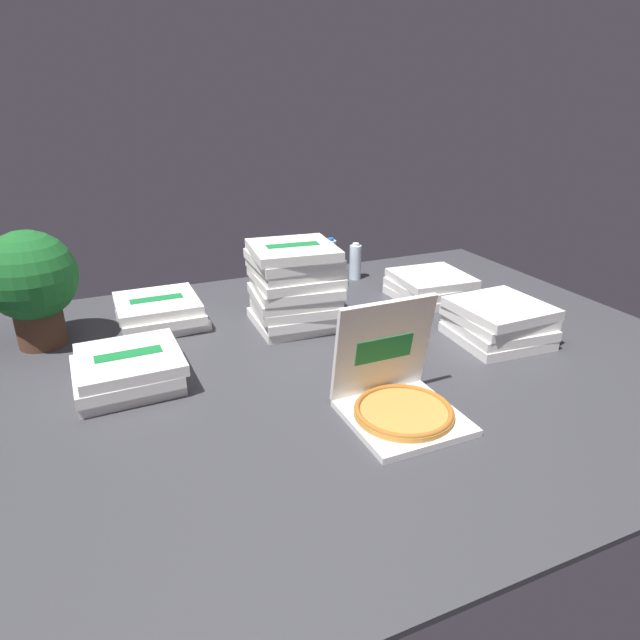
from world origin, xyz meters
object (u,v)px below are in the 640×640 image
(pizza_stack_left_far, at_px, (431,286))
(pizza_stack_center_near, at_px, (160,312))
(water_bottle_4, at_px, (279,267))
(ice_bucket, at_px, (315,275))
(water_bottle_1, at_px, (331,256))
(pizza_stack_left_mid, at_px, (127,370))
(potted_plant, at_px, (31,281))
(open_pizza_box, at_px, (398,396))
(water_bottle_3, at_px, (308,257))
(pizza_stack_left_near, at_px, (498,322))
(water_bottle_0, at_px, (289,278))
(pizza_stack_right_far, at_px, (295,286))
(water_bottle_2, at_px, (355,262))

(pizza_stack_left_far, height_order, pizza_stack_center_near, pizza_stack_center_near)
(pizza_stack_left_far, xyz_separation_m, water_bottle_4, (-0.67, 0.54, 0.04))
(ice_bucket, relative_size, water_bottle_1, 1.47)
(pizza_stack_left_mid, xyz_separation_m, potted_plant, (-0.30, 0.54, 0.23))
(open_pizza_box, bearing_deg, water_bottle_1, 73.30)
(open_pizza_box, height_order, pizza_stack_left_mid, open_pizza_box)
(pizza_stack_left_mid, distance_m, water_bottle_3, 1.55)
(pizza_stack_left_near, relative_size, water_bottle_4, 1.86)
(ice_bucket, distance_m, water_bottle_4, 0.21)
(pizza_stack_left_far, height_order, water_bottle_3, water_bottle_3)
(water_bottle_0, bearing_deg, pizza_stack_right_far, -106.88)
(water_bottle_4, bearing_deg, pizza_stack_left_near, -60.55)
(ice_bucket, distance_m, water_bottle_2, 0.27)
(pizza_stack_left_far, distance_m, pizza_stack_right_far, 0.82)
(pizza_stack_center_near, bearing_deg, pizza_stack_left_far, -8.46)
(water_bottle_3, bearing_deg, pizza_stack_left_far, -57.10)
(water_bottle_1, xyz_separation_m, water_bottle_4, (-0.36, -0.08, 0.00))
(pizza_stack_center_near, xyz_separation_m, water_bottle_2, (1.17, 0.25, 0.04))
(pizza_stack_center_near, xyz_separation_m, water_bottle_3, (0.96, 0.46, 0.04))
(open_pizza_box, height_order, pizza_stack_center_near, open_pizza_box)
(open_pizza_box, distance_m, potted_plant, 1.61)
(open_pizza_box, xyz_separation_m, water_bottle_0, (0.09, 1.27, 0.03))
(water_bottle_4, bearing_deg, pizza_stack_right_far, -102.84)
(pizza_stack_left_far, bearing_deg, water_bottle_1, 116.20)
(water_bottle_1, height_order, water_bottle_3, same)
(pizza_stack_left_far, bearing_deg, pizza_stack_center_near, 171.54)
(ice_bucket, height_order, water_bottle_0, water_bottle_0)
(open_pizza_box, relative_size, ice_bucket, 1.23)
(pizza_stack_right_far, bearing_deg, water_bottle_3, 62.88)
(open_pizza_box, relative_size, potted_plant, 0.77)
(ice_bucket, relative_size, water_bottle_4, 1.47)
(water_bottle_2, distance_m, water_bottle_4, 0.45)
(pizza_stack_center_near, relative_size, water_bottle_0, 1.86)
(pizza_stack_center_near, relative_size, ice_bucket, 1.27)
(pizza_stack_left_mid, xyz_separation_m, water_bottle_3, (1.16, 1.02, 0.04))
(pizza_stack_left_near, height_order, water_bottle_0, water_bottle_0)
(open_pizza_box, xyz_separation_m, potted_plant, (-1.13, 1.13, 0.22))
(pizza_stack_left_far, height_order, pizza_stack_left_mid, pizza_stack_left_mid)
(pizza_stack_left_far, xyz_separation_m, ice_bucket, (-0.49, 0.44, -0.00))
(potted_plant, bearing_deg, pizza_stack_center_near, 1.71)
(water_bottle_1, bearing_deg, water_bottle_0, -143.14)
(open_pizza_box, xyz_separation_m, water_bottle_1, (0.47, 1.56, 0.03))
(pizza_stack_left_mid, height_order, potted_plant, potted_plant)
(water_bottle_0, bearing_deg, water_bottle_3, 52.88)
(water_bottle_2, relative_size, water_bottle_4, 1.00)
(ice_bucket, bearing_deg, open_pizza_box, -101.72)
(pizza_stack_right_far, relative_size, pizza_stack_left_mid, 1.06)
(water_bottle_0, relative_size, water_bottle_1, 1.00)
(pizza_stack_center_near, distance_m, ice_bucket, 0.93)
(water_bottle_0, bearing_deg, water_bottle_4, 85.37)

